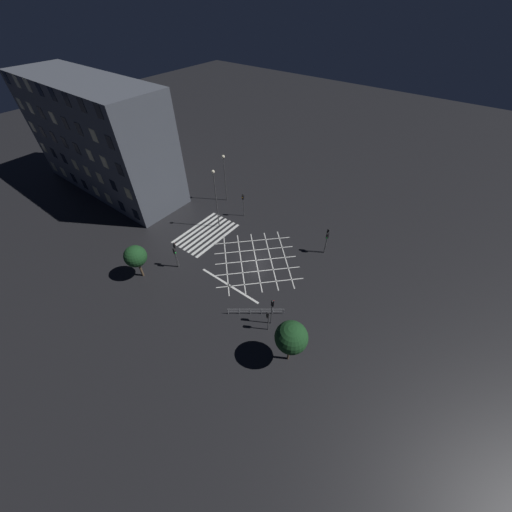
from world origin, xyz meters
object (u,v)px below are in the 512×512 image
(traffic_light_nw_main, at_px, (327,239))
(traffic_light_nw_cross, at_px, (327,236))
(street_tree_far, at_px, (135,256))
(traffic_light_se_main, at_px, (175,250))
(traffic_light_ne_main, at_px, (272,307))
(street_lamp_east, at_px, (224,168))
(traffic_light_ne_cross, at_px, (268,317))
(street_lamp_west, at_px, (215,190))
(traffic_light_se_cross, at_px, (175,254))
(street_tree_near, at_px, (291,337))
(traffic_light_sw_main, at_px, (243,201))

(traffic_light_nw_main, bearing_deg, traffic_light_nw_cross, -163.42)
(street_tree_far, bearing_deg, traffic_light_nw_cross, 137.41)
(traffic_light_se_main, bearing_deg, traffic_light_ne_main, -89.04)
(traffic_light_nw_main, relative_size, street_lamp_east, 0.45)
(traffic_light_ne_cross, xyz_separation_m, street_lamp_west, (-10.98, -17.67, 4.50))
(traffic_light_nw_cross, relative_size, street_lamp_west, 0.43)
(traffic_light_se_main, height_order, traffic_light_ne_cross, traffic_light_se_main)
(traffic_light_se_cross, xyz_separation_m, street_lamp_west, (-10.45, -1.67, 4.28))
(traffic_light_nw_main, height_order, street_tree_near, street_tree_near)
(traffic_light_nw_cross, relative_size, street_tree_far, 0.85)
(traffic_light_nw_main, xyz_separation_m, traffic_light_se_main, (14.99, -15.32, 0.37))
(traffic_light_nw_main, height_order, traffic_light_se_main, traffic_light_se_main)
(traffic_light_nw_cross, bearing_deg, traffic_light_ne_cross, 92.99)
(street_lamp_east, bearing_deg, traffic_light_ne_main, 52.50)
(traffic_light_ne_main, relative_size, traffic_light_se_cross, 1.17)
(street_lamp_west, bearing_deg, traffic_light_nw_cross, 106.54)
(traffic_light_ne_cross, distance_m, street_tree_far, 19.16)
(traffic_light_ne_main, distance_m, street_lamp_east, 27.62)
(traffic_light_se_main, distance_m, street_lamp_west, 11.04)
(traffic_light_se_main, height_order, street_lamp_west, street_lamp_west)
(traffic_light_sw_main, distance_m, traffic_light_ne_cross, 22.61)
(traffic_light_ne_cross, height_order, street_tree_far, street_tree_far)
(traffic_light_ne_main, xyz_separation_m, traffic_light_ne_cross, (1.00, 0.12, -0.66))
(traffic_light_ne_main, distance_m, traffic_light_ne_cross, 1.21)
(traffic_light_sw_main, bearing_deg, street_tree_far, -7.52)
(street_lamp_east, distance_m, street_tree_near, 32.29)
(traffic_light_se_main, distance_m, traffic_light_nw_cross, 21.56)
(street_lamp_east, height_order, street_tree_far, street_lamp_east)
(traffic_light_nw_main, bearing_deg, street_tree_far, -43.11)
(traffic_light_sw_main, bearing_deg, street_lamp_east, -109.38)
(traffic_light_nw_main, xyz_separation_m, traffic_light_nw_cross, (-0.26, -0.08, 0.35))
(street_lamp_west, distance_m, street_tree_far, 14.92)
(traffic_light_nw_cross, distance_m, street_lamp_west, 17.97)
(street_tree_near, bearing_deg, street_lamp_east, -126.85)
(traffic_light_ne_main, relative_size, street_lamp_east, 0.50)
(street_lamp_west, xyz_separation_m, street_tree_near, (12.62, 21.58, -2.45))
(street_lamp_east, relative_size, street_tree_near, 1.41)
(traffic_light_ne_main, bearing_deg, traffic_light_nw_cross, 2.72)
(street_lamp_east, bearing_deg, street_tree_near, 53.15)
(traffic_light_se_cross, height_order, street_lamp_west, street_lamp_west)
(traffic_light_sw_main, xyz_separation_m, street_lamp_west, (4.73, -1.42, 3.86))
(traffic_light_nw_cross, bearing_deg, street_tree_near, 105.09)
(traffic_light_se_main, bearing_deg, street_tree_far, 147.64)
(traffic_light_nw_cross, bearing_deg, street_tree_far, 47.41)
(traffic_light_nw_main, xyz_separation_m, street_lamp_west, (4.74, -16.91, 4.15))
(traffic_light_sw_main, distance_m, street_tree_near, 26.63)
(street_tree_far, bearing_deg, traffic_light_ne_main, 103.69)
(traffic_light_ne_cross, xyz_separation_m, street_lamp_east, (-17.70, -21.88, 3.95))
(traffic_light_ne_cross, distance_m, traffic_light_nw_cross, 16.02)
(street_tree_near, xyz_separation_m, street_tree_far, (1.91, -22.70, -0.77))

